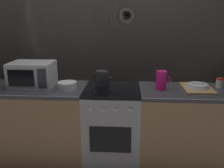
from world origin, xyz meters
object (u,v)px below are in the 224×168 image
kettle (102,78)px  mixing_bowl (67,86)px  pitcher (161,80)px  dish_pile (197,87)px  microwave (33,74)px  spice_jar (220,83)px  stove_unit (112,126)px

kettle → mixing_bowl: kettle is taller
pitcher → dish_pile: pitcher is taller
kettle → mixing_bowl: 0.39m
microwave → spice_jar: size_ratio=4.38×
pitcher → dish_pile: bearing=4.3°
dish_pile → spice_jar: (0.26, 0.09, 0.03)m
stove_unit → microwave: bearing=177.4°
microwave → dish_pile: size_ratio=1.15×
mixing_bowl → spice_jar: bearing=5.9°
kettle → pitcher: size_ratio=1.42×
mixing_bowl → dish_pile: (1.38, 0.08, -0.02)m
microwave → spice_jar: 2.05m
kettle → pitcher: 0.65m
dish_pile → spice_jar: spice_jar is taller
microwave → stove_unit: bearing=-2.6°
kettle → pitcher: bearing=-10.2°
kettle → pitcher: (0.64, -0.12, 0.02)m
dish_pile → mixing_bowl: bearing=-176.5°
kettle → spice_jar: kettle is taller
kettle → mixing_bowl: size_ratio=1.42×
stove_unit → kettle: size_ratio=3.16×
dish_pile → stove_unit: bearing=-178.2°
stove_unit → spice_jar: size_ratio=8.57×
stove_unit → pitcher: pitcher is taller
stove_unit → microwave: size_ratio=1.96×
kettle → dish_pile: 1.03m
kettle → spice_jar: (1.29, -0.00, -0.03)m
spice_jar → stove_unit: bearing=-174.4°
pitcher → spice_jar: (0.65, 0.11, -0.05)m
microwave → mixing_bowl: (0.41, -0.10, -0.10)m
microwave → pitcher: (1.40, -0.04, -0.03)m
microwave → dish_pile: (1.79, -0.01, -0.11)m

